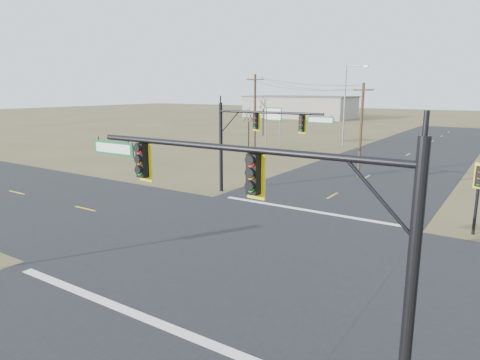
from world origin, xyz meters
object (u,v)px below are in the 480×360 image
object	(u,v)px
mast_arm_far	(257,130)
utility_pole_near	(361,129)
bare_tree_a	(249,115)
streetlight_c	(346,101)
utility_pole_far	(255,114)
bare_tree_b	(263,103)
mast_arm_near	(258,196)
highway_sign	(273,118)
pedestal_signal_ne	(479,182)

from	to	relation	value
mast_arm_far	utility_pole_near	size ratio (longest dim) A/B	1.09
mast_arm_far	bare_tree_a	xyz separation A→B (m)	(-12.94, 19.45, -0.29)
mast_arm_far	streetlight_c	world-z (taller)	streetlight_c
mast_arm_far	utility_pole_far	xyz separation A→B (m)	(-10.55, 17.00, 0.02)
utility_pole_near	bare_tree_a	distance (m)	18.86
mast_arm_far	utility_pole_far	size ratio (longest dim) A/B	0.96
bare_tree_b	utility_pole_near	bearing A→B (deg)	-45.82
utility_pole_far	mast_arm_near	bearing A→B (deg)	-58.46
utility_pole_far	bare_tree_a	world-z (taller)	utility_pole_far
highway_sign	bare_tree_b	size ratio (longest dim) A/B	0.76
mast_arm_far	bare_tree_a	world-z (taller)	mast_arm_far
utility_pole_far	bare_tree_b	distance (m)	21.48
streetlight_c	bare_tree_a	bearing A→B (deg)	-123.09
utility_pole_far	bare_tree_b	world-z (taller)	utility_pole_far
pedestal_signal_ne	utility_pole_near	world-z (taller)	utility_pole_near
mast_arm_far	streetlight_c	xyz separation A→B (m)	(-4.40, 30.13, 1.23)
pedestal_signal_ne	utility_pole_near	xyz separation A→B (m)	(-9.99, 11.69, 1.38)
mast_arm_far	utility_pole_near	xyz separation A→B (m)	(3.86, 10.89, -0.53)
utility_pole_near	bare_tree_b	xyz separation A→B (m)	(-24.41, 25.12, 1.17)
mast_arm_near	highway_sign	xyz separation A→B (m)	(-22.53, 41.38, -1.12)
mast_arm_near	utility_pole_far	size ratio (longest dim) A/B	1.12
highway_sign	bare_tree_a	bearing A→B (deg)	-88.20
utility_pole_near	highway_sign	distance (m)	21.70
mast_arm_near	utility_pole_near	distance (m)	27.93
utility_pole_near	streetlight_c	xyz separation A→B (m)	(-8.26, 19.24, 1.77)
bare_tree_b	highway_sign	bearing A→B (deg)	-54.14
utility_pole_near	bare_tree_a	xyz separation A→B (m)	(-16.80, 8.56, 0.25)
utility_pole_near	mast_arm_near	bearing A→B (deg)	-77.45
pedestal_signal_ne	utility_pole_far	world-z (taller)	utility_pole_far
streetlight_c	bare_tree_a	size ratio (longest dim) A/B	1.88
bare_tree_a	bare_tree_b	world-z (taller)	bare_tree_b
utility_pole_far	utility_pole_near	bearing A→B (deg)	-22.98
pedestal_signal_ne	utility_pole_far	xyz separation A→B (m)	(-24.41, 17.80, 1.93)
utility_pole_near	utility_pole_far	size ratio (longest dim) A/B	0.88
utility_pole_near	highway_sign	bearing A→B (deg)	139.37
mast_arm_far	streetlight_c	size ratio (longest dim) A/B	0.82
mast_arm_far	bare_tree_b	size ratio (longest dim) A/B	1.30
bare_tree_a	utility_pole_far	bearing A→B (deg)	-45.72
streetlight_c	mast_arm_near	bearing A→B (deg)	-67.31
utility_pole_far	streetlight_c	size ratio (longest dim) A/B	0.86
mast_arm_near	mast_arm_far	world-z (taller)	mast_arm_near
streetlight_c	bare_tree_b	xyz separation A→B (m)	(-16.15, 5.87, -0.60)
bare_tree_a	mast_arm_far	bearing A→B (deg)	-56.36
mast_arm_near	highway_sign	world-z (taller)	mast_arm_near
pedestal_signal_ne	bare_tree_b	size ratio (longest dim) A/B	0.57
utility_pole_near	utility_pole_far	xyz separation A→B (m)	(-14.41, 6.11, 0.55)
mast_arm_near	bare_tree_a	bearing A→B (deg)	126.59
highway_sign	streetlight_c	bearing A→B (deg)	37.26
utility_pole_near	bare_tree_b	size ratio (longest dim) A/B	1.19
pedestal_signal_ne	bare_tree_a	distance (m)	33.63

